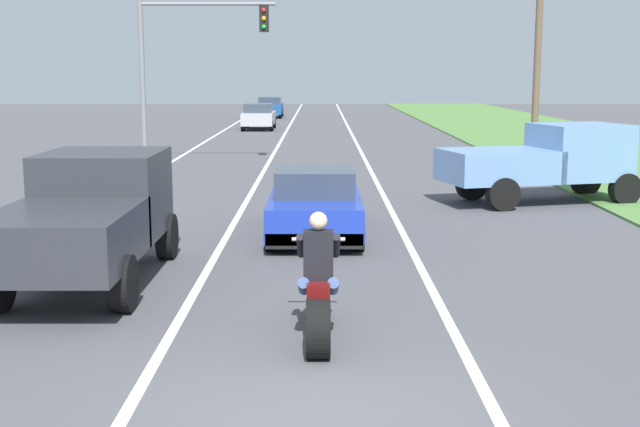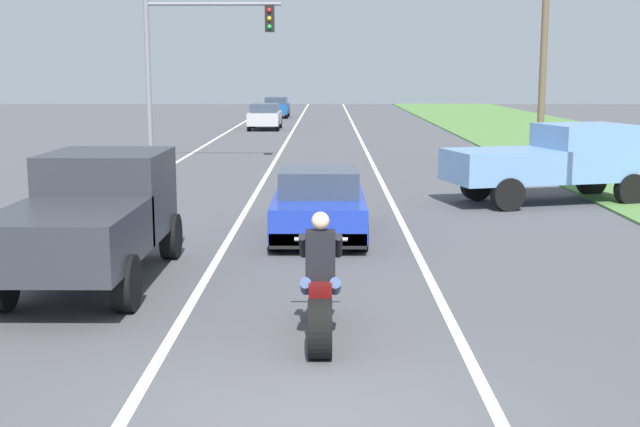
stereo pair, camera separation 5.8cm
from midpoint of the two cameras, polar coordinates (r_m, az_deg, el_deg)
The scene contains 12 objects.
ground_plane at distance 8.08m, azimuth -0.66°, elevation -14.27°, with size 160.00×160.00×0.00m, color #4C4C51.
lane_stripe_left_solid at distance 28.12m, azimuth -11.10°, elevation 2.79°, with size 0.14×120.00×0.01m, color white.
lane_stripe_right_solid at distance 27.63m, azimuth 3.73°, elevation 2.83°, with size 0.14×120.00×0.01m, color white.
lane_stripe_centre_dashed at distance 27.64m, azimuth -3.75°, elevation 2.83°, with size 0.14×120.00×0.01m, color white.
motorcycle_with_rider at distance 10.21m, azimuth -0.05°, elevation -5.57°, with size 0.70×2.21×1.62m.
sports_car_blue at distance 16.86m, azimuth -0.21°, elevation 0.62°, with size 1.84×4.30×1.37m.
pickup_truck_left_lane_dark_grey at distance 13.43m, azimuth -15.39°, elevation 0.01°, with size 2.02×4.80×1.98m.
pickup_truck_right_shoulder_light_blue at distance 21.81m, azimuth 15.38°, elevation 3.60°, with size 5.14×3.14×1.98m.
traffic_light_mast_near at distance 29.85m, azimuth -9.12°, elevation 10.94°, with size 4.77×0.34×6.00m.
utility_pole_roadside at distance 30.24m, azimuth 14.85°, elevation 10.37°, with size 0.24×0.24×7.64m, color brown.
distant_car_far_ahead at distance 48.50m, azimuth -4.01°, elevation 6.67°, with size 1.80×4.00×1.50m.
distant_car_further_ahead at distance 61.36m, azimuth -3.22°, elevation 7.29°, with size 1.80×4.00×1.50m.
Camera 1 is at (0.09, -7.38, 3.27)m, focal length 46.74 mm.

